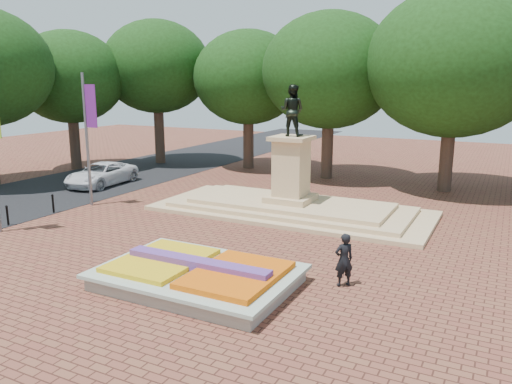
% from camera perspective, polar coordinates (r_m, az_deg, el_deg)
% --- Properties ---
extents(ground, '(90.00, 90.00, 0.00)m').
position_cam_1_polar(ground, '(18.81, -5.80, -7.90)').
color(ground, brown).
rests_on(ground, ground).
extents(asphalt_street, '(9.00, 90.00, 0.02)m').
position_cam_1_polar(asphalt_street, '(32.27, -23.65, -0.23)').
color(asphalt_street, black).
rests_on(asphalt_street, ground).
extents(flower_bed, '(6.30, 4.30, 0.91)m').
position_cam_1_polar(flower_bed, '(16.59, -6.61, -9.39)').
color(flower_bed, gray).
rests_on(flower_bed, ground).
extents(monument, '(14.00, 6.00, 6.40)m').
position_cam_1_polar(monument, '(25.35, 4.00, -0.41)').
color(monument, tan).
rests_on(monument, ground).
extents(tree_row_back, '(44.80, 8.80, 10.43)m').
position_cam_1_polar(tree_row_back, '(33.55, 14.86, 12.34)').
color(tree_row_back, '#3A271F').
rests_on(tree_row_back, ground).
extents(van, '(2.76, 5.34, 1.44)m').
position_cam_1_polar(van, '(33.54, -17.25, 1.95)').
color(van, silver).
rests_on(van, ground).
extents(pedestrian, '(0.76, 0.76, 1.78)m').
position_cam_1_polar(pedestrian, '(16.56, 10.02, -7.64)').
color(pedestrian, black).
rests_on(pedestrian, ground).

